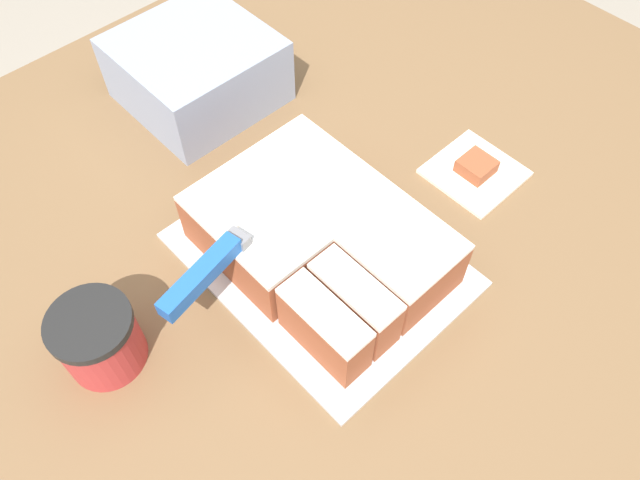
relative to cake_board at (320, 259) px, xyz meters
The scene contains 9 objects.
ground_plane 0.91m from the cake_board, 52.66° to the left, with size 8.00×8.00×0.00m, color #9E9384.
countertop 0.47m from the cake_board, 52.66° to the left, with size 1.40×1.10×0.90m.
cake_board is the anchor object (origin of this frame).
cake 0.04m from the cake_board, 54.63° to the left, with size 0.22×0.31×0.08m.
knife 0.16m from the cake_board, 164.62° to the left, with size 0.29×0.08×0.02m.
coffee_cup 0.30m from the cake_board, 165.34° to the left, with size 0.10×0.10×0.09m.
paper_napkin 0.28m from the cake_board, ahead, with size 0.12×0.12×0.01m.
brownie 0.28m from the cake_board, ahead, with size 0.05×0.05×0.02m.
storage_box 0.38m from the cake_board, 77.82° to the left, with size 0.22×0.22×0.11m.
Camera 1 is at (-0.39, -0.43, 1.61)m, focal length 35.00 mm.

